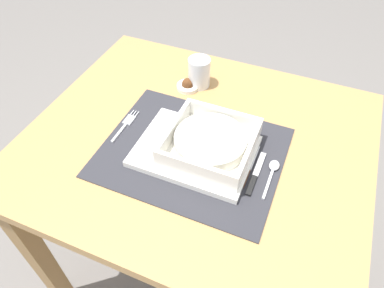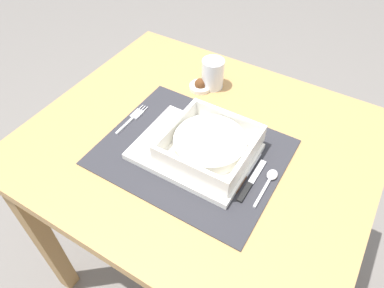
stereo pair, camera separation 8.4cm
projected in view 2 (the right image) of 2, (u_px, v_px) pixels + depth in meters
ground_plane at (197, 262)px, 1.41m from camera, size 6.00×6.00×0.00m
dining_table at (199, 167)px, 0.98m from camera, size 0.86×0.73×0.71m
placemat at (192, 152)px, 0.87m from camera, size 0.43×0.35×0.00m
serving_plate at (195, 151)px, 0.85m from camera, size 0.28×0.21×0.02m
porridge_bowl at (210, 145)px, 0.83m from camera, size 0.20×0.20×0.05m
fork at (134, 117)px, 0.95m from camera, size 0.02×0.13×0.00m
spoon at (270, 179)px, 0.80m from camera, size 0.02×0.12×0.01m
butter_knife at (250, 183)px, 0.80m from camera, size 0.01×0.13×0.01m
bread_knife at (245, 174)px, 0.81m from camera, size 0.01×0.13×0.01m
drinking_glass at (213, 75)px, 1.02m from camera, size 0.06×0.06×0.09m
condiment_saucer at (200, 86)px, 1.03m from camera, size 0.06×0.06×0.04m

